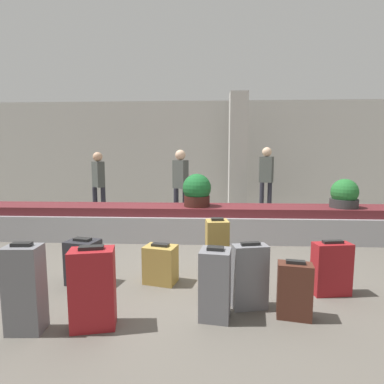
{
  "coord_description": "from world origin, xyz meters",
  "views": [
    {
      "loc": [
        0.26,
        -3.69,
        1.48
      ],
      "look_at": [
        0.0,
        1.65,
        0.85
      ],
      "focal_mm": 28.0,
      "sensor_mm": 36.0,
      "label": 1
    }
  ],
  "objects_px": {
    "potted_plant_0": "(344,195)",
    "traveler_2": "(180,180)",
    "pillar": "(238,152)",
    "suitcase_0": "(217,251)",
    "suitcase_3": "(215,284)",
    "suitcase_5": "(25,289)",
    "suitcase_6": "(83,262)",
    "suitcase_8": "(93,288)",
    "potted_plant_1": "(197,191)",
    "traveler_0": "(266,174)",
    "suitcase_1": "(161,264)",
    "traveler_1": "(98,180)",
    "suitcase_4": "(250,276)",
    "suitcase_2": "(331,269)",
    "suitcase_7": "(294,290)"
  },
  "relations": [
    {
      "from": "potted_plant_0",
      "to": "traveler_2",
      "type": "bearing_deg",
      "value": 156.43
    },
    {
      "from": "suitcase_5",
      "to": "suitcase_8",
      "type": "xyz_separation_m",
      "value": [
        0.55,
        0.09,
        -0.02
      ]
    },
    {
      "from": "suitcase_1",
      "to": "traveler_1",
      "type": "height_order",
      "value": "traveler_1"
    },
    {
      "from": "potted_plant_1",
      "to": "traveler_0",
      "type": "height_order",
      "value": "traveler_0"
    },
    {
      "from": "potted_plant_0",
      "to": "potted_plant_1",
      "type": "height_order",
      "value": "potted_plant_1"
    },
    {
      "from": "suitcase_7",
      "to": "traveler_1",
      "type": "bearing_deg",
      "value": 139.04
    },
    {
      "from": "suitcase_2",
      "to": "potted_plant_0",
      "type": "distance_m",
      "value": 2.42
    },
    {
      "from": "traveler_0",
      "to": "suitcase_1",
      "type": "bearing_deg",
      "value": -86.64
    },
    {
      "from": "suitcase_0",
      "to": "traveler_0",
      "type": "relative_size",
      "value": 0.45
    },
    {
      "from": "traveler_2",
      "to": "potted_plant_1",
      "type": "bearing_deg",
      "value": -36.35
    },
    {
      "from": "suitcase_7",
      "to": "suitcase_5",
      "type": "bearing_deg",
      "value": -160.91
    },
    {
      "from": "pillar",
      "to": "suitcase_0",
      "type": "xyz_separation_m",
      "value": [
        -0.73,
        -4.92,
        -1.23
      ]
    },
    {
      "from": "suitcase_4",
      "to": "suitcase_8",
      "type": "height_order",
      "value": "suitcase_8"
    },
    {
      "from": "suitcase_7",
      "to": "traveler_2",
      "type": "distance_m",
      "value": 4.22
    },
    {
      "from": "suitcase_5",
      "to": "suitcase_7",
      "type": "height_order",
      "value": "suitcase_5"
    },
    {
      "from": "traveler_1",
      "to": "traveler_2",
      "type": "distance_m",
      "value": 2.03
    },
    {
      "from": "suitcase_4",
      "to": "potted_plant_1",
      "type": "height_order",
      "value": "potted_plant_1"
    },
    {
      "from": "suitcase_6",
      "to": "suitcase_2",
      "type": "bearing_deg",
      "value": 10.05
    },
    {
      "from": "suitcase_5",
      "to": "suitcase_6",
      "type": "distance_m",
      "value": 0.99
    },
    {
      "from": "pillar",
      "to": "suitcase_3",
      "type": "distance_m",
      "value": 5.92
    },
    {
      "from": "suitcase_3",
      "to": "potted_plant_0",
      "type": "bearing_deg",
      "value": 57.55
    },
    {
      "from": "suitcase_3",
      "to": "suitcase_5",
      "type": "relative_size",
      "value": 0.87
    },
    {
      "from": "suitcase_1",
      "to": "potted_plant_1",
      "type": "bearing_deg",
      "value": 92.78
    },
    {
      "from": "pillar",
      "to": "suitcase_0",
      "type": "distance_m",
      "value": 5.13
    },
    {
      "from": "suitcase_1",
      "to": "potted_plant_1",
      "type": "relative_size",
      "value": 0.81
    },
    {
      "from": "suitcase_0",
      "to": "suitcase_1",
      "type": "height_order",
      "value": "suitcase_0"
    },
    {
      "from": "pillar",
      "to": "traveler_2",
      "type": "height_order",
      "value": "pillar"
    },
    {
      "from": "suitcase_8",
      "to": "suitcase_2",
      "type": "bearing_deg",
      "value": 5.59
    },
    {
      "from": "suitcase_6",
      "to": "suitcase_8",
      "type": "relative_size",
      "value": 0.75
    },
    {
      "from": "potted_plant_0",
      "to": "suitcase_3",
      "type": "bearing_deg",
      "value": -131.02
    },
    {
      "from": "suitcase_6",
      "to": "potted_plant_0",
      "type": "distance_m",
      "value": 4.35
    },
    {
      "from": "suitcase_4",
      "to": "traveler_0",
      "type": "height_order",
      "value": "traveler_0"
    },
    {
      "from": "suitcase_2",
      "to": "traveler_2",
      "type": "height_order",
      "value": "traveler_2"
    },
    {
      "from": "traveler_1",
      "to": "suitcase_8",
      "type": "bearing_deg",
      "value": -26.0
    },
    {
      "from": "suitcase_3",
      "to": "suitcase_4",
      "type": "relative_size",
      "value": 1.02
    },
    {
      "from": "suitcase_1",
      "to": "suitcase_8",
      "type": "relative_size",
      "value": 0.65
    },
    {
      "from": "suitcase_5",
      "to": "traveler_2",
      "type": "distance_m",
      "value": 4.4
    },
    {
      "from": "pillar",
      "to": "potted_plant_0",
      "type": "relative_size",
      "value": 6.38
    },
    {
      "from": "suitcase_8",
      "to": "traveler_1",
      "type": "xyz_separation_m",
      "value": [
        -1.59,
        4.55,
        0.59
      ]
    },
    {
      "from": "traveler_2",
      "to": "suitcase_4",
      "type": "bearing_deg",
      "value": -38.77
    },
    {
      "from": "suitcase_3",
      "to": "suitcase_5",
      "type": "xyz_separation_m",
      "value": [
        -1.61,
        -0.29,
        0.05
      ]
    },
    {
      "from": "suitcase_4",
      "to": "suitcase_2",
      "type": "bearing_deg",
      "value": 9.3
    },
    {
      "from": "suitcase_5",
      "to": "pillar",
      "type": "bearing_deg",
      "value": 64.97
    },
    {
      "from": "pillar",
      "to": "suitcase_0",
      "type": "height_order",
      "value": "pillar"
    },
    {
      "from": "suitcase_1",
      "to": "suitcase_4",
      "type": "distance_m",
      "value": 1.11
    },
    {
      "from": "suitcase_6",
      "to": "suitcase_1",
      "type": "bearing_deg",
      "value": 17.27
    },
    {
      "from": "potted_plant_1",
      "to": "traveler_2",
      "type": "xyz_separation_m",
      "value": [
        -0.4,
        1.29,
        0.1
      ]
    },
    {
      "from": "suitcase_0",
      "to": "suitcase_3",
      "type": "relative_size",
      "value": 1.14
    },
    {
      "from": "suitcase_3",
      "to": "suitcase_7",
      "type": "bearing_deg",
      "value": 11.82
    },
    {
      "from": "suitcase_2",
      "to": "suitcase_8",
      "type": "bearing_deg",
      "value": -170.57
    }
  ]
}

